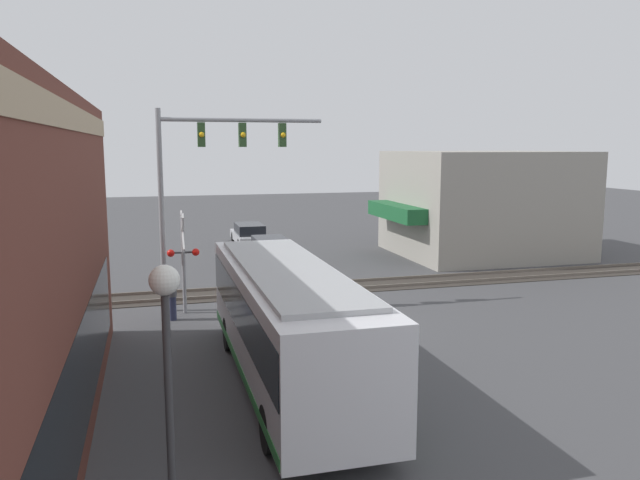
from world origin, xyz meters
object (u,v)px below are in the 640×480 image
(city_bus, at_px, (287,320))
(crossing_signal, at_px, (183,253))
(parked_car_silver, at_px, (249,235))
(parked_car_black, at_px, (270,252))
(pedestrian_near_bus, at_px, (334,312))
(streetlamp, at_px, (169,388))
(pedestrian_at_crossing, at_px, (172,295))

(city_bus, relative_size, crossing_signal, 2.81)
(city_bus, relative_size, parked_car_silver, 2.21)
(parked_car_black, bearing_deg, city_bus, 170.97)
(pedestrian_near_bus, bearing_deg, streetlamp, 151.07)
(crossing_signal, distance_m, pedestrian_at_crossing, 1.67)
(streetlamp, height_order, pedestrian_at_crossing, streetlamp)
(pedestrian_at_crossing, relative_size, pedestrian_near_bus, 1.01)
(crossing_signal, relative_size, parked_car_black, 0.89)
(streetlamp, relative_size, pedestrian_near_bus, 2.52)
(crossing_signal, relative_size, streetlamp, 0.84)
(crossing_signal, xyz_separation_m, parked_car_black, (8.51, -4.82, -1.61))
(streetlamp, distance_m, pedestrian_near_bus, 11.27)
(streetlamp, distance_m, pedestrian_at_crossing, 13.58)
(city_bus, bearing_deg, parked_car_black, -9.03)
(city_bus, height_order, pedestrian_at_crossing, city_bus)
(parked_car_silver, distance_m, pedestrian_at_crossing, 17.14)
(streetlamp, distance_m, parked_car_black, 23.62)
(city_bus, relative_size, streetlamp, 2.36)
(city_bus, xyz_separation_m, pedestrian_near_bus, (3.29, -2.23, -0.81))
(crossing_signal, relative_size, pedestrian_at_crossing, 2.09)
(pedestrian_near_bus, bearing_deg, crossing_signal, 44.23)
(city_bus, height_order, parked_car_black, city_bus)
(crossing_signal, relative_size, pedestrian_near_bus, 2.12)
(streetlamp, bearing_deg, pedestrian_at_crossing, -1.92)
(streetlamp, height_order, parked_car_silver, streetlamp)
(crossing_signal, height_order, streetlamp, streetlamp)
(crossing_signal, height_order, parked_car_silver, crossing_signal)
(parked_car_silver, distance_m, pedestrian_near_bus, 20.03)
(pedestrian_near_bus, bearing_deg, parked_car_silver, -1.06)
(streetlamp, height_order, pedestrian_near_bus, streetlamp)
(crossing_signal, bearing_deg, city_bus, -164.24)
(parked_car_black, distance_m, pedestrian_near_bus, 13.09)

